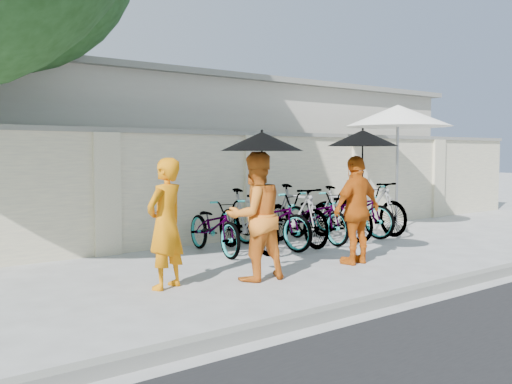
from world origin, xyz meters
TOP-DOWN VIEW (x-y plane):
  - ground at (0.00, 0.00)m, footprint 80.00×80.00m
  - kerb at (0.00, -1.70)m, footprint 40.00×0.16m
  - compound_wall at (1.00, 3.20)m, footprint 20.00×0.30m
  - building_behind at (2.00, 7.00)m, footprint 14.00×6.00m
  - monk_left at (-1.35, 0.45)m, footprint 0.69×0.58m
  - monk_center at (-0.19, 0.15)m, footprint 0.87×0.71m
  - parasol_center at (-0.14, 0.07)m, footprint 1.08×1.08m
  - monk_right at (1.68, 0.08)m, footprint 0.97×0.44m
  - parasol_right at (1.70, -0.00)m, footprint 1.04×1.04m
  - patio_umbrella at (5.04, 2.01)m, footprint 2.74×2.74m
  - bike_0 at (0.46, 2.09)m, footprint 0.81×1.81m
  - bike_1 at (1.01, 1.93)m, footprint 0.55×1.78m
  - bike_2 at (1.56, 1.97)m, footprint 0.88×1.97m
  - bike_3 at (2.11, 1.92)m, footprint 0.68×1.87m
  - bike_4 at (2.66, 1.97)m, footprint 0.83×1.91m
  - bike_5 at (3.21, 1.90)m, footprint 0.53×1.72m
  - bike_6 at (3.76, 2.10)m, footprint 0.95×2.03m
  - bike_7 at (4.32, 2.06)m, footprint 0.64×1.91m

SIDE VIEW (x-z plane):
  - ground at x=0.00m, z-range 0.00..0.00m
  - kerb at x=0.00m, z-range 0.00..0.12m
  - bike_0 at x=0.46m, z-range 0.00..0.92m
  - bike_4 at x=2.66m, z-range 0.00..0.98m
  - bike_2 at x=1.56m, z-range 0.00..1.00m
  - bike_5 at x=3.21m, z-range 0.00..1.03m
  - bike_6 at x=3.76m, z-range 0.00..1.03m
  - bike_1 at x=1.01m, z-range 0.00..1.06m
  - bike_3 at x=2.11m, z-range 0.00..1.10m
  - bike_7 at x=4.32m, z-range 0.00..1.13m
  - monk_left at x=-1.35m, z-range 0.00..1.61m
  - monk_right at x=1.68m, z-range 0.00..1.63m
  - monk_center at x=-0.19m, z-range 0.00..1.69m
  - compound_wall at x=1.00m, z-range 0.00..2.00m
  - building_behind at x=2.00m, z-range 0.00..3.20m
  - parasol_center at x=-0.14m, z-range 1.32..2.31m
  - parasol_right at x=1.70m, z-range 1.34..2.43m
  - patio_umbrella at x=5.04m, z-range 1.08..3.75m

